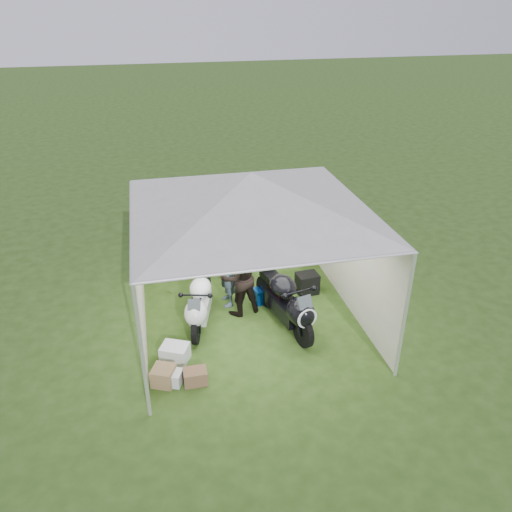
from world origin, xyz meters
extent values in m
plane|color=#294514|center=(0.00, 0.00, 0.00)|extent=(80.00, 80.00, 0.00)
cylinder|color=silver|center=(-2.00, -2.00, 1.15)|extent=(0.06, 0.06, 2.30)
cylinder|color=silver|center=(2.00, -2.00, 1.15)|extent=(0.06, 0.06, 2.30)
cylinder|color=silver|center=(-2.00, 2.00, 1.15)|extent=(0.06, 0.06, 2.30)
cylinder|color=silver|center=(2.00, 2.00, 1.15)|extent=(0.06, 0.06, 2.30)
cube|color=beige|center=(0.00, 2.00, 1.15)|extent=(4.00, 0.02, 2.30)
cube|color=beige|center=(-2.00, 0.00, 1.15)|extent=(0.02, 4.00, 2.30)
cube|color=beige|center=(2.00, 0.00, 1.15)|extent=(0.02, 4.00, 2.30)
pyramid|color=silver|center=(0.00, 0.00, 2.65)|extent=(5.66, 5.66, 0.70)
cube|color=#99A5B7|center=(-1.65, 1.98, 1.85)|extent=(0.22, 0.02, 0.28)
cube|color=#99A5B7|center=(-1.30, 1.98, 1.85)|extent=(0.22, 0.02, 0.28)
cube|color=#99A5B7|center=(-0.95, 1.98, 1.85)|extent=(0.22, 0.01, 0.28)
cube|color=#99A5B7|center=(-0.60, 1.98, 1.85)|extent=(0.22, 0.01, 0.28)
cube|color=#99A5B7|center=(-1.65, 1.98, 1.55)|extent=(0.22, 0.02, 0.28)
cube|color=#99A5B7|center=(-1.30, 1.98, 1.55)|extent=(0.22, 0.01, 0.28)
cube|color=#99A5B7|center=(-0.95, 1.98, 1.55)|extent=(0.22, 0.02, 0.28)
cube|color=#99A5B7|center=(-0.60, 1.98, 1.55)|extent=(0.22, 0.01, 0.28)
cylinder|color=#D8590C|center=(0.20, 1.97, 1.95)|extent=(3.20, 0.02, 0.02)
cylinder|color=black|center=(-1.11, -0.39, 0.28)|extent=(0.24, 0.56, 0.56)
cylinder|color=black|center=(-0.76, 0.86, 0.28)|extent=(0.28, 0.57, 0.56)
cube|color=silver|center=(-0.95, 0.19, 0.35)|extent=(0.54, 0.93, 0.28)
ellipsoid|color=silver|center=(-1.08, -0.30, 0.58)|extent=(0.55, 0.65, 0.46)
ellipsoid|color=silver|center=(-0.92, 0.28, 0.72)|extent=(0.55, 0.66, 0.33)
cube|color=black|center=(-0.83, 0.64, 0.67)|extent=(0.38, 0.60, 0.13)
cube|color=silver|center=(-0.74, 0.93, 0.74)|extent=(0.27, 0.32, 0.17)
cube|color=black|center=(-0.85, 0.55, 0.51)|extent=(0.22, 0.52, 0.09)
cube|color=#3F474C|center=(-1.11, -0.41, 0.82)|extent=(0.25, 0.19, 0.20)
cylinder|color=black|center=(0.73, -0.89, 0.31)|extent=(0.24, 0.64, 0.63)
cylinder|color=black|center=(0.42, 0.54, 0.31)|extent=(0.29, 0.65, 0.63)
cube|color=black|center=(0.59, -0.23, 0.40)|extent=(0.56, 1.05, 0.31)
ellipsoid|color=black|center=(0.71, -0.79, 0.65)|extent=(0.60, 0.72, 0.52)
ellipsoid|color=black|center=(0.56, -0.13, 0.82)|extent=(0.59, 0.73, 0.37)
cube|color=black|center=(0.47, 0.28, 0.75)|extent=(0.40, 0.67, 0.15)
cube|color=black|center=(0.40, 0.62, 0.84)|extent=(0.29, 0.36, 0.19)
cube|color=maroon|center=(0.50, 0.18, 0.58)|extent=(0.23, 0.58, 0.10)
cube|color=#3F474C|center=(0.74, -0.91, 0.92)|extent=(0.28, 0.20, 0.22)
cylinder|color=white|center=(0.76, -1.01, 0.65)|extent=(0.37, 0.10, 0.38)
cube|color=#0B42B0|center=(0.39, 0.64, 0.16)|extent=(0.46, 0.34, 0.31)
imported|color=black|center=(-0.16, 0.38, 0.80)|extent=(0.91, 0.78, 1.61)
imported|color=slate|center=(-0.33, 0.75, 0.81)|extent=(0.42, 0.61, 1.62)
cube|color=black|center=(1.36, 0.79, 0.22)|extent=(0.47, 0.39, 0.44)
cube|color=white|center=(-1.52, -0.82, 0.15)|extent=(0.56, 0.51, 0.30)
cube|color=olive|center=(-1.75, -1.36, 0.15)|extent=(0.45, 0.45, 0.31)
cube|color=silver|center=(-1.62, -1.38, 0.12)|extent=(0.40, 0.37, 0.23)
cube|color=brown|center=(-1.25, -1.46, 0.13)|extent=(0.38, 0.27, 0.25)
camera|label=1|loc=(-1.65, -7.72, 5.63)|focal=35.00mm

